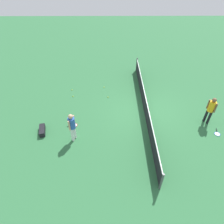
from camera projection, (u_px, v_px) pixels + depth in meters
ground_plane at (144, 111)px, 12.19m from camera, size 40.00×40.00×0.00m
court_net at (145, 105)px, 11.87m from camera, size 10.09×0.09×1.07m
player_near_side at (72, 125)px, 9.84m from camera, size 0.51×0.45×1.70m
player_far_side at (211, 109)px, 10.80m from camera, size 0.48×0.48×1.70m
tennis_racket_near_player at (74, 125)px, 11.25m from camera, size 0.39×0.61×0.03m
tennis_racket_far_player at (217, 134)px, 10.77m from camera, size 0.61×0.39×0.03m
tennis_ball_near_player at (72, 90)px, 13.85m from camera, size 0.07×0.07×0.07m
tennis_ball_by_net at (73, 96)px, 13.29m from camera, size 0.07×0.07×0.07m
tennis_ball_midcourt at (108, 97)px, 13.22m from camera, size 0.07×0.07×0.07m
tennis_ball_baseline at (104, 87)px, 14.10m from camera, size 0.07×0.07×0.07m
equipment_bag at (42, 130)px, 10.80m from camera, size 0.84×0.45×0.28m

